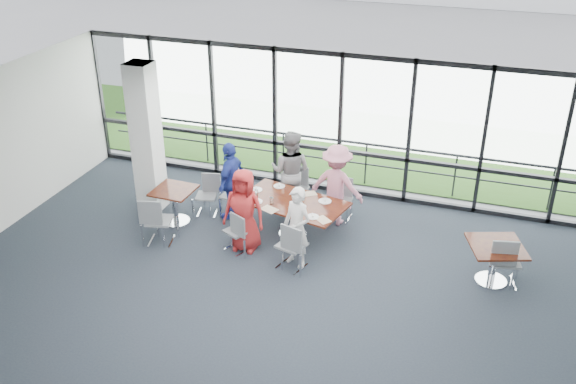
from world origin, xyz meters
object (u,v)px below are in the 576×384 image
(diner_near_right, at_px, (297,227))
(chair_main_nr, at_px, (292,245))
(diner_near_left, at_px, (244,210))
(chair_main_fl, at_px, (297,189))
(chair_main_nl, at_px, (237,231))
(chair_main_fr, at_px, (341,200))
(chair_spare_lb, at_px, (206,196))
(side_table_left, at_px, (174,195))
(chair_spare_r, at_px, (505,261))
(chair_main_end, at_px, (233,195))
(diner_far_left, at_px, (291,171))
(chair_spare_la, at_px, (159,220))
(diner_far_right, at_px, (337,185))
(structural_column, at_px, (146,139))
(side_table_right, at_px, (496,251))
(main_table, at_px, (293,206))
(diner_end, at_px, (231,180))

(diner_near_right, height_order, chair_main_nr, diner_near_right)
(diner_near_left, bearing_deg, chair_main_fl, 75.54)
(chair_main_nl, xyz_separation_m, chair_main_fr, (1.57, 1.83, 0.00))
(chair_main_fr, xyz_separation_m, chair_spare_lb, (-2.74, -0.71, 0.00))
(side_table_left, bearing_deg, diner_near_right, -13.55)
(side_table_left, distance_m, chair_spare_r, 6.51)
(chair_main_end, bearing_deg, chair_spare_lb, -67.42)
(diner_far_left, xyz_separation_m, chair_main_nl, (-0.44, -1.89, -0.47))
(diner_near_right, bearing_deg, diner_far_left, 132.65)
(chair_spare_la, bearing_deg, diner_far_right, 17.52)
(structural_column, distance_m, side_table_right, 7.18)
(diner_near_left, relative_size, diner_far_left, 0.92)
(diner_far_right, bearing_deg, side_table_right, 165.98)
(main_table, bearing_deg, chair_main_end, 178.72)
(side_table_right, height_order, diner_near_right, diner_near_right)
(chair_main_end, relative_size, chair_spare_lb, 1.07)
(chair_main_fr, bearing_deg, chair_main_end, 16.22)
(side_table_right, relative_size, chair_main_fl, 1.35)
(chair_main_fl, xyz_separation_m, chair_spare_la, (-2.10, -2.23, 0.06))
(structural_column, height_order, chair_main_end, structural_column)
(chair_main_fr, height_order, chair_spare_r, chair_spare_r)
(chair_spare_lb, bearing_deg, side_table_left, 34.30)
(chair_main_fl, relative_size, chair_spare_r, 0.89)
(chair_spare_lb, bearing_deg, diner_far_right, 177.60)
(diner_far_left, bearing_deg, diner_far_right, 166.92)
(chair_spare_la, xyz_separation_m, chair_spare_lb, (0.37, 1.34, -0.06))
(side_table_right, distance_m, chair_main_end, 5.37)
(diner_far_right, bearing_deg, chair_main_end, 16.15)
(chair_main_end, bearing_deg, chair_main_fl, 130.02)
(chair_main_end, bearing_deg, main_table, 83.33)
(diner_far_right, xyz_separation_m, chair_main_nl, (-1.50, -1.65, -0.44))
(diner_end, bearing_deg, chair_spare_la, -30.16)
(chair_main_fl, height_order, chair_main_fr, chair_main_fl)
(main_table, xyz_separation_m, chair_main_nr, (0.35, -1.13, -0.16))
(chair_main_nl, xyz_separation_m, chair_spare_r, (4.87, 0.47, 0.06))
(diner_far_right, bearing_deg, structural_column, 15.02)
(diner_near_right, bearing_deg, chair_main_end, 164.83)
(main_table, xyz_separation_m, diner_near_right, (0.40, -0.99, 0.14))
(diner_near_left, relative_size, chair_main_nl, 1.96)
(chair_spare_r, bearing_deg, chair_main_fl, 147.79)
(diner_far_left, bearing_deg, main_table, 110.57)
(side_table_left, distance_m, diner_end, 1.20)
(diner_near_right, height_order, chair_main_fl, diner_near_right)
(chair_main_nr, relative_size, chair_main_fl, 1.11)
(side_table_left, xyz_separation_m, chair_main_nr, (2.81, -0.84, -0.15))
(chair_main_fr, distance_m, chair_main_end, 2.26)
(structural_column, height_order, diner_near_right, structural_column)
(structural_column, xyz_separation_m, chair_main_fl, (2.96, 0.98, -1.17))
(chair_main_nl, bearing_deg, side_table_right, 33.19)
(structural_column, distance_m, diner_far_right, 4.02)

